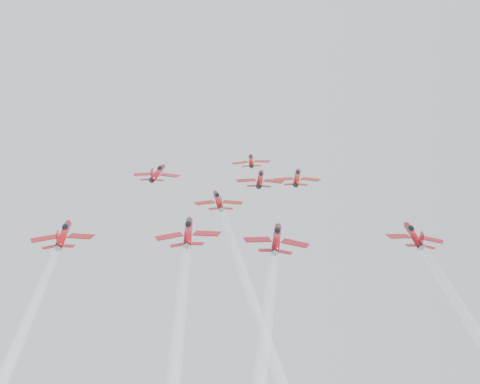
{
  "coord_description": "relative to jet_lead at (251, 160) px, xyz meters",
  "views": [
    {
      "loc": [
        -0.87,
        -115.13,
        117.04
      ],
      "look_at": [
        0.0,
        2.0,
        142.04
      ],
      "focal_mm": 50.0,
      "sensor_mm": 36.0,
      "label": 1
    }
  ],
  "objects": [
    {
      "name": "jet_lead",
      "position": [
        0.0,
        0.0,
        0.0
      ],
      "size": [
        8.4,
        10.8,
        6.65
      ],
      "rotation": [
        0.51,
        -0.06,
        -0.04
      ],
      "color": "#AE1410"
    },
    {
      "name": "jet_row2_left",
      "position": [
        -19.08,
        -8.66,
        -4.87
      ],
      "size": [
        9.55,
        12.28,
        7.56
      ],
      "rotation": [
        0.51,
        0.06,
        -0.09
      ],
      "color": "#AD101C"
    },
    {
      "name": "jet_row2_center",
      "position": [
        1.44,
        -12.29,
        -6.91
      ],
      "size": [
        9.4,
        12.09,
        7.44
      ],
      "rotation": [
        0.51,
        0.05,
        -0.07
      ],
      "color": "maroon"
    },
    {
      "name": "jet_row2_right",
      "position": [
        8.76,
        -11.32,
        -6.37
      ],
      "size": [
        9.39,
        12.08,
        7.43
      ],
      "rotation": [
        0.51,
        0.04,
        -0.14
      ],
      "color": "#9E1E0F"
    },
    {
      "name": "jet_center",
      "position": [
        -6.41,
        -60.47,
        -34.11
      ],
      "size": [
        8.59,
        81.79,
        46.72
      ],
      "rotation": [
        0.51,
        -0.04,
        0.13
      ],
      "color": "#A3160F"
    }
  ]
}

